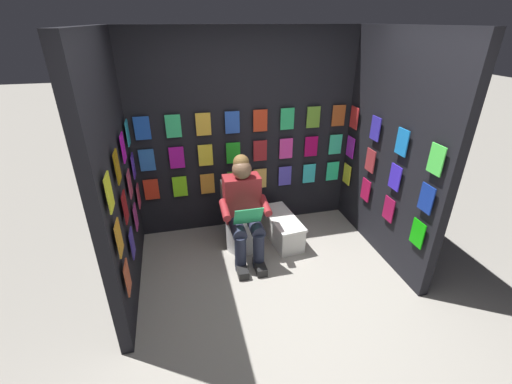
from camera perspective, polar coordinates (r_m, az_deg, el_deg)
ground_plane at (r=3.34m, az=5.57°, el=-20.69°), size 30.00×30.00×0.00m
display_wall_back at (r=4.22m, az=-1.81°, el=9.49°), size 2.80×0.14×2.42m
display_wall_left at (r=3.94m, az=21.68°, el=6.33°), size 0.14×1.79×2.42m
display_wall_right at (r=3.31m, az=-22.52°, el=2.38°), size 0.14×1.79×2.42m
toilet at (r=4.08m, az=-2.57°, el=-4.73°), size 0.41×0.55×0.77m
person_reading at (r=3.75m, az=-1.98°, el=-2.92°), size 0.53×0.68×1.19m
comic_longbox_near at (r=4.25m, az=4.32°, el=-6.00°), size 0.38×0.76×0.33m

